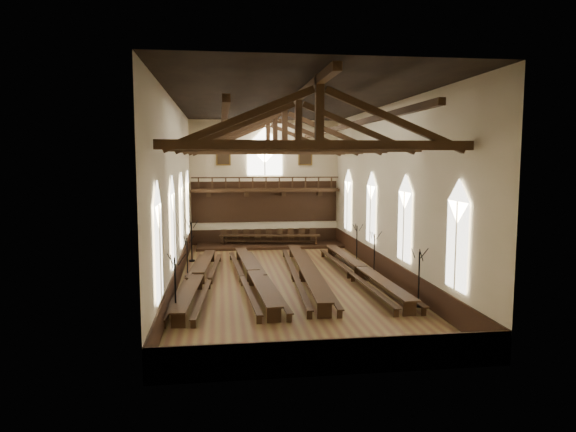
% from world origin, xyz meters
% --- Properties ---
extents(ground, '(26.00, 26.00, 0.00)m').
position_xyz_m(ground, '(0.00, 0.00, 0.00)').
color(ground, brown).
rests_on(ground, ground).
extents(room_walls, '(26.00, 26.00, 26.00)m').
position_xyz_m(room_walls, '(0.00, 0.00, 6.46)').
color(room_walls, beige).
rests_on(room_walls, ground).
extents(wainscot_band, '(12.00, 26.00, 1.20)m').
position_xyz_m(wainscot_band, '(0.00, 0.00, 0.60)').
color(wainscot_band, black).
rests_on(wainscot_band, ground).
extents(side_windows, '(11.85, 19.80, 4.50)m').
position_xyz_m(side_windows, '(-0.00, -0.00, 3.74)').
color(side_windows, white).
rests_on(side_windows, room_walls).
extents(end_window, '(2.80, 0.12, 3.80)m').
position_xyz_m(end_window, '(0.00, 12.90, 7.22)').
color(end_window, white).
rests_on(end_window, room_walls).
extents(minstrels_gallery, '(11.80, 1.24, 3.70)m').
position_xyz_m(minstrels_gallery, '(0.00, 12.66, 3.91)').
color(minstrels_gallery, '#3A2012').
rests_on(minstrels_gallery, room_walls).
extents(portraits, '(7.75, 0.09, 1.45)m').
position_xyz_m(portraits, '(0.00, 12.90, 7.10)').
color(portraits, brown).
rests_on(portraits, room_walls).
extents(roof_trusses, '(11.70, 25.70, 2.80)m').
position_xyz_m(roof_trusses, '(0.00, -0.00, 8.22)').
color(roof_trusses, '#3A2012').
rests_on(roof_trusses, room_walls).
extents(refectory_row_a, '(2.02, 14.43, 0.74)m').
position_xyz_m(refectory_row_a, '(-4.83, -0.84, 0.54)').
color(refectory_row_a, '#3A2012').
rests_on(refectory_row_a, ground).
extents(refectory_row_b, '(2.00, 14.72, 0.78)m').
position_xyz_m(refectory_row_b, '(-1.83, -0.50, 0.57)').
color(refectory_row_b, '#3A2012').
rests_on(refectory_row_b, ground).
extents(refectory_row_c, '(1.98, 14.91, 0.80)m').
position_xyz_m(refectory_row_c, '(1.19, -0.11, 0.58)').
color(refectory_row_c, '#3A2012').
rests_on(refectory_row_c, ground).
extents(refectory_row_d, '(1.80, 14.70, 0.78)m').
position_xyz_m(refectory_row_d, '(4.40, -0.36, 0.57)').
color(refectory_row_d, '#3A2012').
rests_on(refectory_row_d, ground).
extents(dais, '(11.40, 2.98, 0.20)m').
position_xyz_m(dais, '(0.24, 11.40, 0.10)').
color(dais, black).
rests_on(dais, ground).
extents(high_table, '(7.97, 1.98, 0.74)m').
position_xyz_m(high_table, '(0.24, 11.40, 0.83)').
color(high_table, '#3A2012').
rests_on(high_table, dais).
extents(high_chairs, '(7.70, 0.50, 1.11)m').
position_xyz_m(high_chairs, '(0.24, 12.18, 0.80)').
color(high_chairs, '#3A2012').
rests_on(high_chairs, dais).
extents(candelabrum_left_near, '(0.83, 0.88, 2.89)m').
position_xyz_m(candelabrum_left_near, '(-5.55, -6.51, 0.88)').
color(candelabrum_left_near, black).
rests_on(candelabrum_left_near, ground).
extents(candelabrum_left_mid, '(0.69, 0.76, 2.48)m').
position_xyz_m(candelabrum_left_mid, '(-5.55, 1.54, 0.75)').
color(candelabrum_left_mid, black).
rests_on(candelabrum_left_mid, ground).
extents(candelabrum_left_far, '(0.83, 0.84, 2.82)m').
position_xyz_m(candelabrum_left_far, '(-5.55, 6.27, 0.86)').
color(candelabrum_left_far, black).
rests_on(candelabrum_left_far, ground).
extents(candelabrum_right_near, '(0.84, 0.79, 2.78)m').
position_xyz_m(candelabrum_right_near, '(5.55, -6.00, 0.84)').
color(candelabrum_right_near, black).
rests_on(candelabrum_right_near, ground).
extents(candelabrum_right_mid, '(0.70, 0.80, 2.59)m').
position_xyz_m(candelabrum_right_mid, '(5.55, 1.00, 0.79)').
color(candelabrum_right_mid, black).
rests_on(candelabrum_right_mid, ground).
extents(candelabrum_right_far, '(0.76, 0.74, 2.54)m').
position_xyz_m(candelabrum_right_far, '(5.55, 5.00, 0.77)').
color(candelabrum_right_far, black).
rests_on(candelabrum_right_far, ground).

